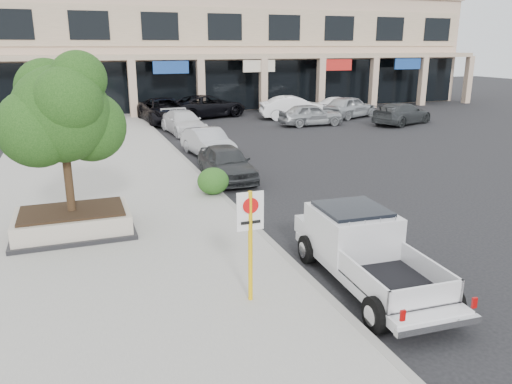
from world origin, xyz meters
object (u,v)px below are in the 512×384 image
curb_car_a (227,163)px  lot_car_e (349,107)px  lot_car_d (207,106)px  lot_car_f (343,106)px  curb_car_c (184,122)px  pickup_truck (371,253)px  planter_tree (67,114)px  curb_car_d (164,111)px  planter (73,222)px  curb_car_b (208,143)px  lot_car_a (311,115)px  no_parking_sign (250,231)px  lot_car_b (295,108)px  lot_car_c (402,113)px

curb_car_a → lot_car_e: lot_car_e is taller
lot_car_d → lot_car_f: 10.27m
curb_car_a → curb_car_c: size_ratio=0.86×
pickup_truck → curb_car_a: 9.88m
planter_tree → lot_car_d: bearing=66.7°
curb_car_d → lot_car_e: bearing=-12.9°
planter → curb_car_b: size_ratio=0.79×
lot_car_a → lot_car_e: lot_car_e is taller
no_parking_sign → pickup_truck: (2.75, -0.07, -0.85)m
lot_car_d → planter: bearing=139.7°
curb_car_c → lot_car_b: size_ratio=0.94×
curb_car_b → lot_car_e: bearing=28.1°
pickup_truck → curb_car_d: 25.67m
curb_car_a → lot_car_f: 20.52m
pickup_truck → lot_car_b: size_ratio=1.01×
pickup_truck → lot_car_f: (13.52, 25.04, -0.12)m
lot_car_c → curb_car_a: bearing=100.6°
no_parking_sign → lot_car_d: (6.27, 27.32, -0.81)m
curb_car_d → curb_car_a: bearing=-95.0°
lot_car_e → curb_car_b: bearing=101.8°
lot_car_a → lot_car_b: 3.20m
lot_car_a → no_parking_sign: bearing=152.0°
curb_car_b → lot_car_d: lot_car_d is taller
curb_car_a → curb_car_d: size_ratio=0.67×
planter_tree → lot_car_f: bearing=45.2°
curb_car_c → lot_car_e: (12.83, 2.55, 0.13)m
lot_car_d → no_parking_sign: bearing=150.2°
pickup_truck → lot_car_d: (3.52, 27.40, 0.04)m
curb_car_a → curb_car_b: bearing=84.3°
curb_car_c → lot_car_b: lot_car_b is taller
curb_car_a → curb_car_d: 15.81m
curb_car_d → lot_car_f: curb_car_d is taller
lot_car_f → no_parking_sign: bearing=142.4°
curb_car_c → lot_car_f: 13.75m
curb_car_d → lot_car_c: size_ratio=1.21×
curb_car_b → lot_car_e: 16.02m
no_parking_sign → pickup_truck: no_parking_sign is taller
lot_car_d → lot_car_b: bearing=-134.4°
lot_car_a → lot_car_d: lot_car_d is taller
curb_car_a → lot_car_b: (9.51, 14.56, 0.13)m
curb_car_a → lot_car_d: size_ratio=0.68×
curb_car_a → lot_car_a: bearing=50.4°
no_parking_sign → lot_car_b: 27.15m
lot_car_b → lot_car_d: (-5.70, 2.97, 0.01)m
pickup_truck → curb_car_c: 21.01m
curb_car_d → lot_car_e: size_ratio=1.27×
curb_car_d → lot_car_a: (8.91, -4.43, -0.11)m
lot_car_b → planter: bearing=152.5°
planter → lot_car_c: 25.51m
pickup_truck → curb_car_a: bearing=94.4°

